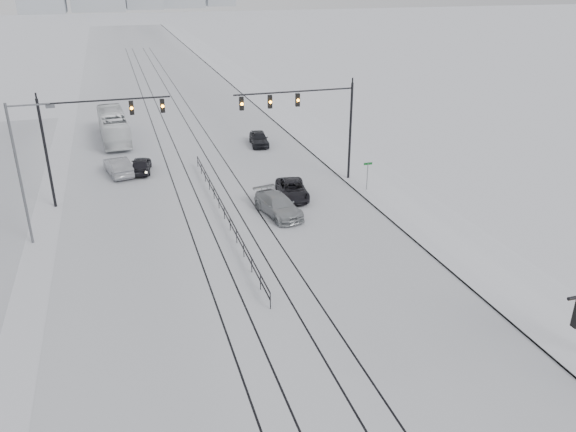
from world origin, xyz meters
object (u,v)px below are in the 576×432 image
object	(u,v)px
sedan_sb_inner	(141,165)
sedan_nb_far	(259,139)
sedan_sb_outer	(118,166)
box_truck	(113,126)
sedan_nb_front	(292,190)
sedan_nb_right	(278,206)

from	to	relation	value
sedan_sb_inner	sedan_nb_far	size ratio (longest dim) A/B	0.97
sedan_sb_outer	box_truck	bearing A→B (deg)	-101.82
sedan_nb_front	box_truck	world-z (taller)	box_truck
sedan_sb_outer	sedan_nb_far	xyz separation A→B (m)	(13.68, 5.04, -0.06)
sedan_nb_far	sedan_nb_front	bearing A→B (deg)	-87.85
sedan_nb_front	sedan_nb_right	world-z (taller)	sedan_nb_right
sedan_sb_inner	sedan_nb_front	xyz separation A→B (m)	(10.67, -9.47, -0.04)
sedan_sb_inner	sedan_nb_right	distance (m)	15.12
sedan_nb_right	sedan_sb_outer	bearing A→B (deg)	120.47
sedan_sb_outer	sedan_nb_far	distance (m)	14.58
sedan_sb_outer	sedan_nb_front	world-z (taller)	sedan_sb_outer
sedan_sb_outer	sedan_nb_right	bearing A→B (deg)	118.89
sedan_nb_front	sedan_nb_far	xyz separation A→B (m)	(1.11, 14.42, 0.06)
sedan_nb_front	sedan_sb_inner	bearing A→B (deg)	146.91
box_truck	sedan_nb_right	bearing A→B (deg)	111.34
sedan_nb_front	sedan_nb_right	bearing A→B (deg)	-115.73
sedan_nb_right	sedan_sb_inner	bearing A→B (deg)	114.78
sedan_nb_far	box_truck	world-z (taller)	box_truck
box_truck	sedan_sb_outer	bearing A→B (deg)	87.01
sedan_sb_inner	sedan_nb_far	world-z (taller)	sedan_nb_far
sedan_nb_front	sedan_nb_far	bearing A→B (deg)	94.13
sedan_sb_outer	sedan_nb_right	size ratio (longest dim) A/B	0.92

